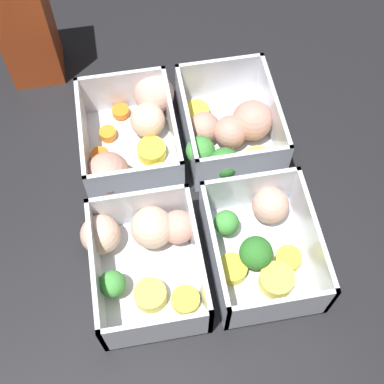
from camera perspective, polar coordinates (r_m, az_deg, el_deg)
ground_plane at (r=0.64m, az=0.00°, el=-1.01°), size 4.00×4.00×0.00m
container_near_left at (r=0.59m, az=7.40°, el=-5.46°), size 0.15×0.11×0.07m
container_near_right at (r=0.66m, az=4.05°, el=6.51°), size 0.15×0.12×0.07m
container_far_left at (r=0.59m, az=-5.20°, el=-6.44°), size 0.15×0.14×0.07m
container_far_right at (r=0.66m, az=-6.22°, el=6.05°), size 0.18×0.14×0.07m
juice_carton at (r=0.72m, az=-17.75°, el=17.54°), size 0.07×0.07×0.20m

